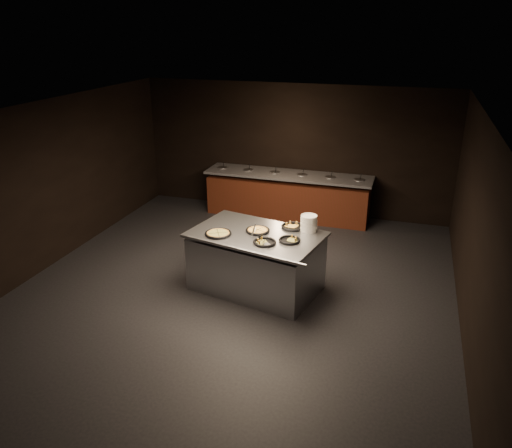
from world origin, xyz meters
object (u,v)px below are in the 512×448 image
object	(u,v)px
serving_counter	(256,262)
pan_veggie_whole	(218,233)
plate_stack	(309,223)
pan_cheese_whole	(258,230)

from	to	relation	value
serving_counter	pan_veggie_whole	size ratio (longest dim) A/B	5.36
serving_counter	plate_stack	distance (m)	1.07
pan_veggie_whole	pan_cheese_whole	size ratio (longest dim) A/B	1.09
serving_counter	pan_cheese_whole	world-z (taller)	pan_cheese_whole
serving_counter	pan_veggie_whole	bearing A→B (deg)	-145.71
plate_stack	serving_counter	bearing A→B (deg)	-155.37
pan_veggie_whole	serving_counter	bearing A→B (deg)	22.37
pan_veggie_whole	pan_cheese_whole	xyz separation A→B (m)	(0.56, 0.31, -0.00)
serving_counter	pan_cheese_whole	distance (m)	0.54
serving_counter	pan_veggie_whole	world-z (taller)	pan_veggie_whole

